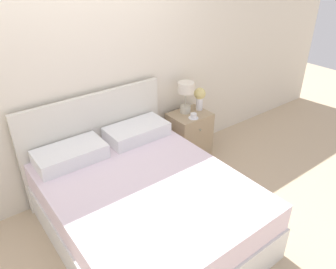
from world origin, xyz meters
name	(u,v)px	position (x,y,z in m)	size (l,w,h in m)	color
ground_plane	(101,182)	(0.00, 0.00, 0.00)	(12.00, 12.00, 0.00)	#CCB28E
wall_back	(84,72)	(0.00, 0.07, 1.30)	(8.00, 0.06, 2.60)	silver
bed	(142,203)	(0.00, -0.89, 0.31)	(1.58, 1.92, 1.09)	white
nightstand	(189,136)	(1.15, -0.21, 0.31)	(0.47, 0.40, 0.62)	tan
table_lamp	(186,93)	(1.13, -0.14, 0.87)	(0.20, 0.20, 0.38)	beige
flower_vase	(200,96)	(1.32, -0.18, 0.79)	(0.14, 0.14, 0.28)	white
teacup	(194,116)	(1.11, -0.32, 0.64)	(0.12, 0.12, 0.06)	white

